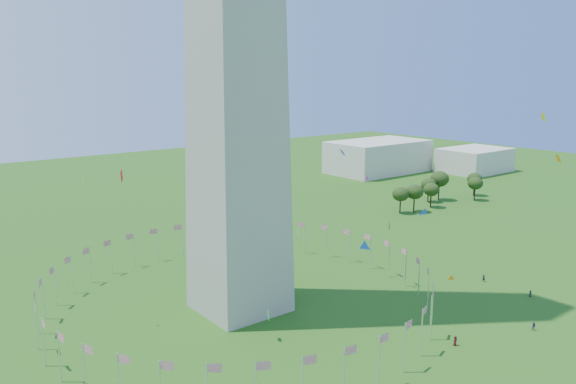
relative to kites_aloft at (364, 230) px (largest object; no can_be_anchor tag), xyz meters
name	(u,v)px	position (x,y,z in m)	size (l,w,h in m)	color
flag_ring	(240,288)	(-11.38, 25.11, -16.53)	(80.24, 80.24, 9.00)	silver
gov_building_east_a	(378,156)	(138.62, 125.11, -13.03)	(50.00, 30.00, 16.00)	beige
gov_building_east_b	(475,160)	(178.62, 95.11, -15.03)	(35.00, 25.00, 12.00)	beige
kites_aloft	(364,230)	(0.00, 0.00, 0.00)	(117.34, 74.35, 38.75)	blue
tree_line_east	(438,191)	(103.04, 60.67, -16.06)	(53.20, 15.70, 11.49)	#2A4617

